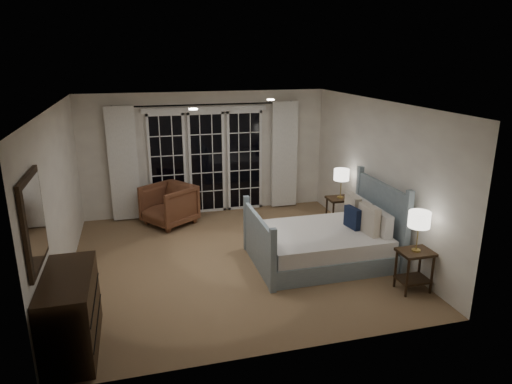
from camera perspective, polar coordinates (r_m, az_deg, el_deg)
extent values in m
plane|color=#8A6B4A|center=(7.51, -2.90, -8.42)|extent=(5.00, 5.00, 0.00)
plane|color=white|center=(6.83, -3.22, 10.91)|extent=(5.00, 5.00, 0.00)
cube|color=white|center=(7.02, -23.43, -0.75)|extent=(0.02, 5.00, 2.50)
cube|color=white|center=(7.95, 14.87, 2.04)|extent=(0.02, 5.00, 2.50)
cube|color=white|center=(9.46, -6.23, 4.83)|extent=(5.00, 0.02, 2.50)
cube|color=white|center=(4.79, 3.26, -7.24)|extent=(5.00, 0.02, 2.50)
cube|color=black|center=(9.39, -11.00, 3.27)|extent=(0.66, 0.02, 2.02)
cube|color=black|center=(9.47, -6.16, 3.61)|extent=(0.66, 0.02, 2.02)
cube|color=black|center=(9.62, -1.45, 3.91)|extent=(0.66, 0.02, 2.02)
cube|color=white|center=(9.27, -6.36, 10.22)|extent=(2.50, 0.04, 0.10)
cylinder|color=black|center=(9.21, -6.33, 10.80)|extent=(3.50, 0.03, 0.03)
cube|color=white|center=(9.26, -16.24, 3.36)|extent=(0.55, 0.10, 2.25)
cube|color=white|center=(9.75, 3.55, 4.65)|extent=(0.55, 0.10, 2.25)
cylinder|color=white|center=(7.61, 1.85, 11.45)|extent=(0.12, 0.12, 0.01)
cylinder|color=white|center=(6.34, -7.85, 10.23)|extent=(0.12, 0.12, 0.01)
cube|color=gray|center=(7.47, 8.02, -7.52)|extent=(1.94, 1.52, 0.28)
cube|color=silver|center=(7.37, 8.10, -5.67)|extent=(1.88, 1.46, 0.24)
cube|color=gray|center=(7.74, 15.24, -3.31)|extent=(0.06, 1.52, 1.23)
cube|color=gray|center=(7.04, 0.30, -6.38)|extent=(0.06, 1.52, 0.85)
cube|color=silver|center=(7.35, 15.16, -3.66)|extent=(0.14, 0.60, 0.36)
cube|color=silver|center=(7.88, 12.87, -2.11)|extent=(0.14, 0.60, 0.36)
cube|color=#C0B59E|center=(7.30, 13.94, -3.36)|extent=(0.16, 0.46, 0.45)
cube|color=#C0B59E|center=(7.76, 11.98, -2.00)|extent=(0.16, 0.46, 0.45)
cube|color=#131B34|center=(7.48, 11.95, -3.15)|extent=(0.15, 0.35, 0.34)
cube|color=black|center=(6.73, 19.34, -7.11)|extent=(0.46, 0.37, 0.04)
cube|color=black|center=(6.90, 19.00, -10.27)|extent=(0.42, 0.33, 0.03)
cylinder|color=black|center=(6.64, 18.40, -10.16)|extent=(0.04, 0.04, 0.57)
cylinder|color=black|center=(6.85, 21.15, -9.60)|extent=(0.04, 0.04, 0.57)
cylinder|color=black|center=(6.86, 17.05, -9.13)|extent=(0.04, 0.04, 0.57)
cylinder|color=black|center=(7.06, 19.76, -8.63)|extent=(0.04, 0.04, 0.57)
cube|color=black|center=(8.72, 10.48, -0.82)|extent=(0.47, 0.38, 0.04)
cube|color=black|center=(8.86, 10.34, -3.46)|extent=(0.44, 0.34, 0.03)
cylinder|color=black|center=(8.61, 9.60, -3.15)|extent=(0.04, 0.04, 0.59)
cylinder|color=black|center=(8.78, 11.98, -2.90)|extent=(0.04, 0.04, 0.59)
cylinder|color=black|center=(8.87, 8.80, -2.51)|extent=(0.04, 0.04, 0.59)
cylinder|color=black|center=(9.03, 11.12, -2.28)|extent=(0.04, 0.04, 0.59)
cylinder|color=#AA8E44|center=(6.72, 19.37, -6.88)|extent=(0.12, 0.12, 0.02)
cylinder|color=#AA8E44|center=(6.65, 19.51, -5.47)|extent=(0.02, 0.02, 0.34)
cylinder|color=white|center=(6.55, 19.75, -3.24)|extent=(0.30, 0.30, 0.22)
cylinder|color=#AA8E44|center=(8.71, 10.49, -0.64)|extent=(0.12, 0.12, 0.02)
cylinder|color=#AA8E44|center=(8.67, 10.55, 0.45)|extent=(0.02, 0.02, 0.32)
cylinder|color=white|center=(8.60, 10.65, 2.15)|extent=(0.29, 0.29, 0.21)
imported|color=brown|center=(9.03, -10.82, -1.59)|extent=(1.20, 1.19, 0.79)
cube|color=black|center=(5.64, -22.14, -13.77)|extent=(0.53, 1.27, 0.90)
cube|color=black|center=(5.68, -19.19, -14.98)|extent=(0.01, 1.25, 0.01)
cube|color=black|center=(5.54, -19.49, -12.37)|extent=(0.01, 1.25, 0.01)
cube|color=black|center=(5.24, -26.06, -3.35)|extent=(0.04, 0.85, 1.00)
cube|color=white|center=(5.23, -25.79, -3.34)|extent=(0.01, 0.73, 0.88)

